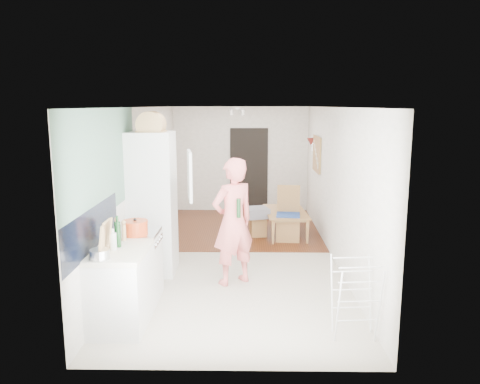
{
  "coord_description": "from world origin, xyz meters",
  "views": [
    {
      "loc": [
        0.15,
        -7.63,
        2.53
      ],
      "look_at": [
        0.04,
        0.2,
        1.07
      ],
      "focal_mm": 35.0,
      "sensor_mm": 36.0,
      "label": 1
    }
  ],
  "objects_px": {
    "dining_table": "(287,225)",
    "stool": "(258,227)",
    "person": "(233,210)",
    "dining_chair": "(288,214)",
    "drying_rack": "(355,299)"
  },
  "relations": [
    {
      "from": "dining_table",
      "to": "stool",
      "type": "xyz_separation_m",
      "value": [
        -0.57,
        -0.08,
        -0.01
      ]
    },
    {
      "from": "dining_table",
      "to": "stool",
      "type": "relative_size",
      "value": 3.02
    },
    {
      "from": "dining_chair",
      "to": "drying_rack",
      "type": "xyz_separation_m",
      "value": [
        0.41,
        -3.75,
        -0.07
      ]
    },
    {
      "from": "person",
      "to": "stool",
      "type": "relative_size",
      "value": 5.49
    },
    {
      "from": "dining_table",
      "to": "stool",
      "type": "bearing_deg",
      "value": 94.19
    },
    {
      "from": "person",
      "to": "dining_chair",
      "type": "relative_size",
      "value": 2.08
    },
    {
      "from": "person",
      "to": "dining_table",
      "type": "bearing_deg",
      "value": -145.73
    },
    {
      "from": "drying_rack",
      "to": "dining_chair",
      "type": "bearing_deg",
      "value": 91.63
    },
    {
      "from": "dining_table",
      "to": "dining_chair",
      "type": "distance_m",
      "value": 0.47
    },
    {
      "from": "dining_table",
      "to": "stool",
      "type": "distance_m",
      "value": 0.58
    },
    {
      "from": "stool",
      "to": "dining_table",
      "type": "bearing_deg",
      "value": 7.52
    },
    {
      "from": "person",
      "to": "dining_table",
      "type": "relative_size",
      "value": 1.82
    },
    {
      "from": "person",
      "to": "dining_chair",
      "type": "distance_m",
      "value": 2.44
    },
    {
      "from": "dining_table",
      "to": "dining_chair",
      "type": "bearing_deg",
      "value": 175.04
    },
    {
      "from": "dining_table",
      "to": "person",
      "type": "bearing_deg",
      "value": 155.37
    }
  ]
}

